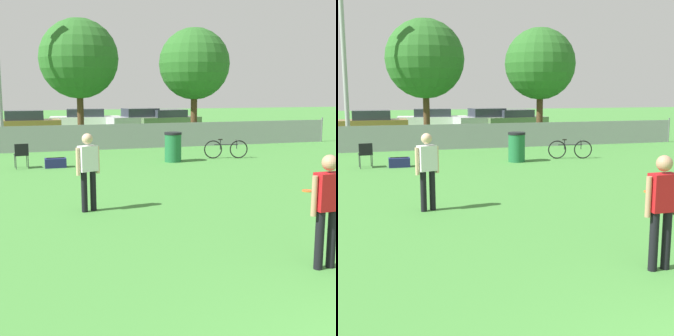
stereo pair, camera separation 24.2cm
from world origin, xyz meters
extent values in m
cube|color=gray|center=(0.00, 18.00, 0.55)|extent=(21.23, 0.03, 1.10)
cylinder|color=slate|center=(10.62, 18.00, 0.61)|extent=(0.07, 0.07, 1.21)
cylinder|color=#4C331E|center=(-0.97, 21.33, 1.31)|extent=(0.32, 0.32, 2.62)
sphere|color=#286023|center=(-0.97, 21.33, 4.07)|extent=(3.85, 3.85, 3.85)
cylinder|color=#4C331E|center=(4.49, 19.94, 1.26)|extent=(0.32, 0.32, 2.53)
sphere|color=#286023|center=(4.49, 19.94, 3.84)|extent=(3.49, 3.49, 3.49)
cylinder|color=black|center=(-2.51, 7.63, 0.44)|extent=(0.13, 0.13, 0.87)
cylinder|color=black|center=(-2.31, 7.70, 0.44)|extent=(0.13, 0.13, 0.87)
cube|color=silver|center=(-2.41, 7.66, 1.14)|extent=(0.43, 0.34, 0.54)
sphere|color=#D8AD8C|center=(-2.41, 7.66, 1.56)|extent=(0.23, 0.23, 0.23)
cylinder|color=#D8AD8C|center=(-2.63, 7.58, 1.09)|extent=(0.08, 0.08, 0.58)
cylinder|color=#D8AD8C|center=(-2.19, 7.74, 1.09)|extent=(0.08, 0.08, 0.58)
cylinder|color=black|center=(0.32, 3.39, 0.44)|extent=(0.13, 0.13, 0.87)
cylinder|color=black|center=(0.53, 3.39, 0.44)|extent=(0.13, 0.13, 0.87)
cube|color=#B21419|center=(0.43, 3.39, 1.14)|extent=(0.39, 0.23, 0.54)
sphere|color=tan|center=(0.43, 3.39, 1.56)|extent=(0.23, 0.23, 0.23)
cylinder|color=tan|center=(0.20, 3.38, 1.09)|extent=(0.08, 0.08, 0.58)
cylinder|color=#E5591E|center=(3.21, 8.01, 0.01)|extent=(0.28, 0.28, 0.03)
torus|color=#E5591E|center=(3.21, 8.01, 0.01)|extent=(0.28, 0.28, 0.03)
cylinder|color=#333338|center=(-3.63, 14.14, 0.22)|extent=(0.02, 0.02, 0.44)
cylinder|color=#333338|center=(-4.02, 14.09, 0.22)|extent=(0.02, 0.02, 0.44)
cylinder|color=#333338|center=(-3.59, 13.75, 0.22)|extent=(0.02, 0.02, 0.44)
cylinder|color=#333338|center=(-3.98, 13.71, 0.22)|extent=(0.02, 0.02, 0.44)
cube|color=black|center=(-3.80, 13.92, 0.45)|extent=(0.48, 0.48, 0.03)
cube|color=black|center=(-3.78, 13.71, 0.65)|extent=(0.44, 0.07, 0.37)
torus|color=black|center=(3.13, 14.13, 0.34)|extent=(0.68, 0.20, 0.69)
torus|color=black|center=(4.09, 13.90, 0.34)|extent=(0.68, 0.20, 0.69)
cylinder|color=black|center=(3.61, 14.02, 0.52)|extent=(0.89, 0.24, 0.04)
cylinder|color=black|center=(3.40, 14.07, 0.52)|extent=(0.03, 0.03, 0.36)
cylinder|color=black|center=(4.01, 13.92, 0.52)|extent=(0.03, 0.03, 0.32)
cube|color=black|center=(3.40, 14.07, 0.72)|extent=(0.17, 0.10, 0.04)
cylinder|color=black|center=(4.01, 13.92, 0.68)|extent=(0.13, 0.43, 0.03)
cylinder|color=#1E6638|center=(1.44, 13.81, 0.49)|extent=(0.60, 0.60, 0.99)
cylinder|color=black|center=(1.44, 13.81, 1.03)|extent=(0.63, 0.63, 0.08)
cube|color=navy|center=(-2.72, 13.74, 0.16)|extent=(0.69, 0.38, 0.31)
cube|color=black|center=(-2.72, 13.74, 0.33)|extent=(0.59, 0.04, 0.02)
cylinder|color=black|center=(-2.44, 26.03, 0.33)|extent=(0.66, 0.19, 0.66)
cylinder|color=black|center=(-2.42, 24.58, 0.33)|extent=(0.66, 0.19, 0.66)
cylinder|color=black|center=(-4.87, 25.99, 0.33)|extent=(0.66, 0.19, 0.66)
cylinder|color=black|center=(-4.85, 24.54, 0.33)|extent=(0.66, 0.19, 0.66)
cube|color=olive|center=(-3.65, 25.29, 0.56)|extent=(3.95, 1.73, 0.71)
cube|color=#2D333D|center=(-3.65, 25.29, 1.18)|extent=(2.06, 1.50, 0.53)
cylinder|color=black|center=(1.65, 29.20, 0.31)|extent=(0.64, 0.25, 0.62)
cylinder|color=black|center=(1.48, 27.69, 0.31)|extent=(0.64, 0.25, 0.62)
cylinder|color=black|center=(-1.12, 29.52, 0.31)|extent=(0.64, 0.25, 0.62)
cylinder|color=black|center=(-1.29, 28.00, 0.31)|extent=(0.64, 0.25, 0.62)
cube|color=white|center=(0.18, 28.60, 0.53)|extent=(4.67, 2.24, 0.67)
cube|color=#2D333D|center=(0.18, 28.60, 1.12)|extent=(2.50, 1.79, 0.50)
cylinder|color=black|center=(4.58, 27.90, 0.31)|extent=(0.63, 0.26, 0.61)
cylinder|color=black|center=(4.77, 26.42, 0.31)|extent=(0.63, 0.26, 0.61)
cylinder|color=black|center=(2.12, 27.58, 0.31)|extent=(0.63, 0.26, 0.61)
cylinder|color=black|center=(2.31, 26.10, 0.31)|extent=(0.63, 0.26, 0.61)
cube|color=#B7B7BC|center=(3.44, 27.00, 0.54)|extent=(4.20, 2.21, 0.71)
cube|color=#2D333D|center=(3.44, 27.00, 1.15)|extent=(2.26, 1.76, 0.53)
cylinder|color=black|center=(6.38, 27.90, 0.34)|extent=(0.70, 0.29, 0.68)
cylinder|color=black|center=(6.63, 26.32, 0.34)|extent=(0.70, 0.29, 0.68)
cylinder|color=black|center=(3.86, 27.49, 0.34)|extent=(0.70, 0.29, 0.68)
cylinder|color=black|center=(4.12, 25.92, 0.34)|extent=(0.70, 0.29, 0.68)
cube|color=#59724C|center=(5.25, 26.91, 0.54)|extent=(4.34, 2.45, 0.62)
cube|color=#2D333D|center=(5.25, 26.91, 1.08)|extent=(2.36, 1.92, 0.47)
camera|label=1|loc=(-3.66, -2.14, 2.57)|focal=50.00mm
camera|label=2|loc=(-3.43, -2.21, 2.57)|focal=50.00mm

